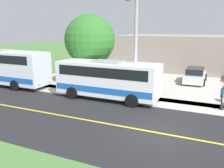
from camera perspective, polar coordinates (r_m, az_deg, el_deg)
The scene contains 10 objects.
ground_plane at distance 12.76m, azimuth 10.63°, elevation -11.19°, with size 120.00×120.00×0.00m, color #477238.
road_surface at distance 12.76m, azimuth 10.63°, elevation -11.17°, with size 8.00×100.00×0.01m, color black.
sidewalk at distance 17.55m, azimuth 14.90°, elevation -4.61°, with size 2.40×100.00×0.01m, color #B2ADA3.
road_centre_line at distance 12.76m, azimuth 10.64°, elevation -11.15°, with size 0.16×100.00×0.00m, color gold.
shuttle_bus_front at distance 18.00m, azimuth -0.98°, elevation 1.42°, with size 2.69×7.75×2.84m.
pedestrian_with_bags at distance 17.20m, azimuth 24.56°, elevation -2.75°, with size 0.72×0.34×1.61m.
street_light_pole at distance 17.24m, azimuth 5.40°, elevation 8.96°, with size 1.97×0.24×7.16m.
parked_car_near at distance 24.88m, azimuth 18.85°, elevation 1.91°, with size 4.44×2.09×1.45m.
tree_curbside at distance 21.67m, azimuth -5.21°, elevation 10.21°, with size 4.43×4.43×6.36m.
commercial_building at distance 32.94m, azimuth 21.76°, elevation 6.76°, with size 10.00×22.90×4.23m, color gray.
Camera 1 is at (11.34, 2.71, 5.19)m, focal length 39.06 mm.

